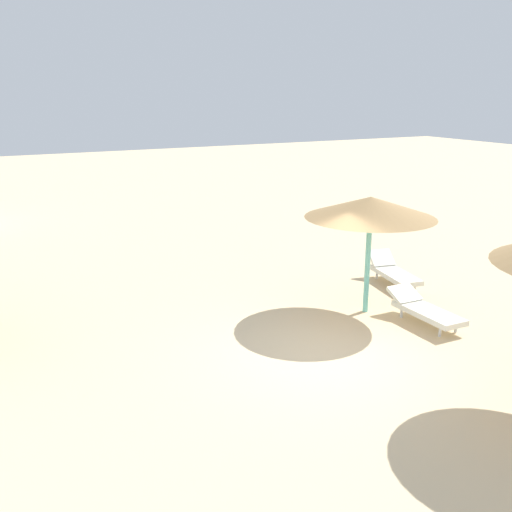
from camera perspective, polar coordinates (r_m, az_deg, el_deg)
ground_plane at (r=11.82m, az=6.86°, el=-9.13°), size 80.00×80.00×0.00m
parasol_0 at (r=13.35m, az=10.88°, el=4.56°), size 2.90×2.90×2.67m
lounger_0 at (r=16.01m, az=12.95°, el=-1.49°), size 1.00×1.98×0.72m
lounger_5 at (r=13.54m, az=15.75°, el=-4.93°), size 0.67×1.93×0.61m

